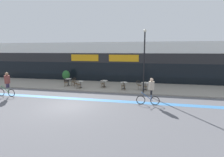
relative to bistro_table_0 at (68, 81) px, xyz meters
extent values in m
plane|color=#5B5B60|center=(3.26, -6.53, -0.68)|extent=(120.00, 120.00, 0.00)
cube|color=gray|center=(3.26, 0.72, -0.62)|extent=(40.00, 5.50, 0.12)
cube|color=silver|center=(3.26, 5.47, 1.87)|extent=(40.00, 4.00, 5.09)
cube|color=black|center=(3.26, 3.50, 0.64)|extent=(38.80, 0.10, 2.40)
cube|color=#232326|center=(3.26, 3.52, 2.44)|extent=(39.20, 0.14, 1.20)
cube|color=orange|center=(0.72, 3.45, 2.44)|extent=(3.71, 0.08, 0.84)
cube|color=orange|center=(5.80, 3.45, 2.44)|extent=(3.71, 0.08, 0.84)
cube|color=#3D7AB7|center=(3.26, -4.62, -0.67)|extent=(36.00, 0.70, 0.01)
cylinder|color=black|center=(0.00, 0.00, -0.54)|extent=(0.40, 0.40, 0.02)
cylinder|color=black|center=(0.00, 0.00, -0.18)|extent=(0.07, 0.07, 0.75)
cylinder|color=silver|center=(0.00, 0.00, 0.21)|extent=(0.72, 0.72, 0.02)
cylinder|color=black|center=(1.83, -0.86, -0.54)|extent=(0.34, 0.34, 0.02)
cylinder|color=black|center=(1.83, -0.86, -0.20)|extent=(0.07, 0.07, 0.70)
cylinder|color=silver|center=(1.83, -0.86, 0.16)|extent=(0.63, 0.63, 0.02)
cylinder|color=black|center=(4.17, 0.09, -0.54)|extent=(0.43, 0.43, 0.02)
cylinder|color=black|center=(4.17, 0.09, -0.22)|extent=(0.07, 0.07, 0.68)
cylinder|color=silver|center=(4.17, 0.09, 0.13)|extent=(0.78, 0.78, 0.02)
cylinder|color=black|center=(6.44, -0.45, -0.54)|extent=(0.40, 0.40, 0.02)
cylinder|color=black|center=(6.44, -0.45, -0.21)|extent=(0.07, 0.07, 0.68)
cylinder|color=silver|center=(6.44, -0.45, 0.14)|extent=(0.73, 0.73, 0.02)
cylinder|color=black|center=(8.59, -0.39, -0.54)|extent=(0.43, 0.43, 0.02)
cylinder|color=black|center=(8.59, -0.39, -0.20)|extent=(0.07, 0.07, 0.72)
cylinder|color=silver|center=(8.59, -0.39, 0.18)|extent=(0.79, 0.79, 0.02)
cylinder|color=#4C3823|center=(0.00, -0.55, -0.12)|extent=(0.45, 0.45, 0.03)
cylinder|color=#4C3823|center=(-0.16, -0.43, -0.35)|extent=(0.03, 0.03, 0.42)
cylinder|color=#4C3823|center=(0.12, -0.39, -0.35)|extent=(0.03, 0.03, 0.42)
cylinder|color=#4C3823|center=(-0.12, -0.71, -0.35)|extent=(0.03, 0.03, 0.42)
cylinder|color=#4C3823|center=(0.16, -0.67, -0.35)|extent=(0.03, 0.03, 0.42)
torus|color=#4C3823|center=(0.02, -0.72, 0.14)|extent=(0.08, 0.41, 0.41)
cylinder|color=#4C3823|center=(-0.15, -0.74, 0.01)|extent=(0.03, 0.03, 0.23)
cylinder|color=#4C3823|center=(0.19, -0.70, 0.01)|extent=(0.03, 0.03, 0.23)
cylinder|color=#4C3823|center=(0.55, 0.00, -0.12)|extent=(0.45, 0.45, 0.03)
cylinder|color=#4C3823|center=(0.43, -0.16, -0.35)|extent=(0.03, 0.03, 0.42)
cylinder|color=#4C3823|center=(0.39, 0.12, -0.35)|extent=(0.03, 0.03, 0.42)
cylinder|color=#4C3823|center=(0.71, -0.12, -0.35)|extent=(0.03, 0.03, 0.42)
cylinder|color=#4C3823|center=(0.67, 0.16, -0.35)|extent=(0.03, 0.03, 0.42)
torus|color=#4C3823|center=(0.72, 0.02, 0.14)|extent=(0.41, 0.09, 0.41)
cylinder|color=#4C3823|center=(0.74, -0.14, 0.01)|extent=(0.03, 0.03, 0.23)
cylinder|color=#4C3823|center=(0.69, 0.19, 0.01)|extent=(0.03, 0.03, 0.23)
cylinder|color=#4C3823|center=(1.83, -1.41, -0.12)|extent=(0.44, 0.44, 0.03)
cylinder|color=#4C3823|center=(1.71, -1.26, -0.35)|extent=(0.03, 0.03, 0.42)
cylinder|color=#4C3823|center=(1.99, -1.28, -0.35)|extent=(0.03, 0.03, 0.42)
cylinder|color=#4C3823|center=(1.68, -1.54, -0.35)|extent=(0.03, 0.03, 0.42)
cylinder|color=#4C3823|center=(1.96, -1.56, -0.35)|extent=(0.03, 0.03, 0.42)
torus|color=#4C3823|center=(1.82, -1.58, 0.14)|extent=(0.07, 0.41, 0.41)
cylinder|color=#4C3823|center=(1.65, -1.56, 0.01)|extent=(0.03, 0.03, 0.23)
cylinder|color=#4C3823|center=(1.99, -1.59, 0.01)|extent=(0.03, 0.03, 0.23)
cylinder|color=#4C3823|center=(1.28, -0.86, -0.12)|extent=(0.44, 0.44, 0.03)
cylinder|color=#4C3823|center=(1.41, -0.71, -0.35)|extent=(0.03, 0.03, 0.42)
cylinder|color=#4C3823|center=(1.44, -0.98, -0.35)|extent=(0.03, 0.03, 0.42)
cylinder|color=#4C3823|center=(1.13, -0.73, -0.35)|extent=(0.03, 0.03, 0.42)
cylinder|color=#4C3823|center=(1.16, -1.01, -0.35)|extent=(0.03, 0.03, 0.42)
torus|color=#4C3823|center=(1.11, -0.87, 0.14)|extent=(0.41, 0.07, 0.41)
cylinder|color=#4C3823|center=(1.10, -0.70, 0.01)|extent=(0.03, 0.03, 0.23)
cylinder|color=#4C3823|center=(1.13, -1.05, 0.01)|extent=(0.03, 0.03, 0.23)
cylinder|color=#4C3823|center=(4.17, -0.46, -0.12)|extent=(0.42, 0.42, 0.03)
cylinder|color=#4C3823|center=(4.04, -0.32, -0.35)|extent=(0.03, 0.03, 0.42)
cylinder|color=#4C3823|center=(4.32, -0.33, -0.35)|extent=(0.03, 0.03, 0.42)
cylinder|color=#4C3823|center=(4.02, -0.60, -0.35)|extent=(0.03, 0.03, 0.42)
cylinder|color=#4C3823|center=(4.30, -0.61, -0.35)|extent=(0.03, 0.03, 0.42)
torus|color=#4C3823|center=(4.16, -0.63, 0.14)|extent=(0.05, 0.41, 0.41)
cylinder|color=#4C3823|center=(3.99, -0.63, 0.01)|extent=(0.03, 0.03, 0.23)
cylinder|color=#4C3823|center=(4.33, -0.64, 0.01)|extent=(0.03, 0.03, 0.23)
cylinder|color=#4C3823|center=(6.44, -1.00, -0.12)|extent=(0.41, 0.41, 0.03)
cylinder|color=#4C3823|center=(6.30, -0.86, -0.35)|extent=(0.03, 0.03, 0.42)
cylinder|color=#4C3823|center=(6.58, -0.86, -0.35)|extent=(0.03, 0.03, 0.42)
cylinder|color=#4C3823|center=(6.31, -1.14, -0.35)|extent=(0.03, 0.03, 0.42)
cylinder|color=#4C3823|center=(6.59, -1.14, -0.35)|extent=(0.03, 0.03, 0.42)
torus|color=#4C3823|center=(6.45, -1.17, 0.14)|extent=(0.04, 0.41, 0.41)
cylinder|color=#4C3823|center=(6.28, -1.17, 0.01)|extent=(0.03, 0.03, 0.23)
cylinder|color=#4C3823|center=(6.62, -1.17, 0.01)|extent=(0.03, 0.03, 0.23)
cylinder|color=#4C3823|center=(8.59, -0.94, -0.12)|extent=(0.42, 0.42, 0.03)
cylinder|color=#4C3823|center=(8.44, -0.81, -0.35)|extent=(0.03, 0.03, 0.42)
cylinder|color=#4C3823|center=(8.72, -0.79, -0.35)|extent=(0.03, 0.03, 0.42)
cylinder|color=#4C3823|center=(8.46, -1.09, -0.35)|extent=(0.03, 0.03, 0.42)
cylinder|color=#4C3823|center=(8.73, -1.07, -0.35)|extent=(0.03, 0.03, 0.42)
torus|color=#4C3823|center=(8.60, -1.11, 0.14)|extent=(0.05, 0.41, 0.41)
cylinder|color=#4C3823|center=(8.43, -1.12, 0.01)|extent=(0.03, 0.03, 0.23)
cylinder|color=#4C3823|center=(8.77, -1.10, 0.01)|extent=(0.03, 0.03, 0.23)
cylinder|color=#4C3823|center=(8.04, -0.39, -0.12)|extent=(0.42, 0.42, 0.03)
cylinder|color=#4C3823|center=(8.17, -0.24, -0.35)|extent=(0.03, 0.03, 0.42)
cylinder|color=#4C3823|center=(8.19, -0.52, -0.35)|extent=(0.03, 0.03, 0.42)
cylinder|color=#4C3823|center=(7.89, -0.26, -0.35)|extent=(0.03, 0.03, 0.42)
cylinder|color=#4C3823|center=(7.91, -0.54, -0.35)|extent=(0.03, 0.03, 0.42)
torus|color=#4C3823|center=(7.87, -0.40, 0.14)|extent=(0.41, 0.05, 0.41)
cylinder|color=#4C3823|center=(7.86, -0.23, 0.01)|extent=(0.03, 0.03, 0.23)
cylinder|color=#4C3823|center=(7.88, -0.57, 0.01)|extent=(0.03, 0.03, 0.23)
cylinder|color=#232326|center=(-1.41, 2.29, -0.34)|extent=(0.60, 0.60, 0.44)
ellipsoid|color=#28662D|center=(-1.41, 2.29, 0.29)|extent=(0.96, 0.96, 1.16)
cylinder|color=black|center=(8.45, -1.71, 2.24)|extent=(0.12, 0.12, 5.60)
sphere|color=beige|center=(8.45, -1.71, 5.12)|extent=(0.26, 0.26, 0.26)
torus|color=black|center=(-4.01, -5.19, -0.34)|extent=(0.68, 0.07, 0.68)
torus|color=black|center=(-2.96, -5.17, -0.34)|extent=(0.68, 0.07, 0.68)
cylinder|color=#2D753D|center=(-3.54, -5.18, -0.05)|extent=(0.81, 0.06, 0.61)
cylinder|color=#2D753D|center=(-3.26, -5.17, -0.10)|extent=(0.04, 0.04, 0.47)
cylinder|color=#2D753D|center=(-3.96, -5.19, 0.24)|extent=(0.04, 0.48, 0.03)
cylinder|color=#382D47|center=(-3.26, -5.26, 0.33)|extent=(0.16, 0.16, 0.39)
cylinder|color=#382D47|center=(-3.26, -5.09, 0.33)|extent=(0.16, 0.16, 0.39)
cylinder|color=brown|center=(-3.26, -5.17, 0.87)|extent=(0.47, 0.47, 0.70)
sphere|color=#9E7051|center=(-3.26, -5.17, 1.35)|extent=(0.26, 0.26, 0.26)
torus|color=black|center=(8.38, -5.03, -0.34)|extent=(0.68, 0.06, 0.68)
torus|color=black|center=(9.43, -5.02, -0.34)|extent=(0.68, 0.06, 0.68)
cylinder|color=#23519E|center=(8.85, -5.03, -0.05)|extent=(0.81, 0.05, 0.61)
cylinder|color=#23519E|center=(9.13, -5.03, -0.10)|extent=(0.04, 0.04, 0.47)
cylinder|color=#23519E|center=(8.43, -5.03, 0.24)|extent=(0.03, 0.48, 0.03)
cylinder|color=black|center=(9.13, -5.11, 0.31)|extent=(0.15, 0.15, 0.35)
cylinder|color=black|center=(9.13, -4.95, 0.31)|extent=(0.15, 0.15, 0.35)
cylinder|color=#B2A38E|center=(9.13, -5.03, 0.81)|extent=(0.42, 0.42, 0.64)
sphere|color=beige|center=(9.13, -5.03, 1.25)|extent=(0.24, 0.24, 0.24)
camera|label=1|loc=(8.91, -18.03, 3.38)|focal=28.00mm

